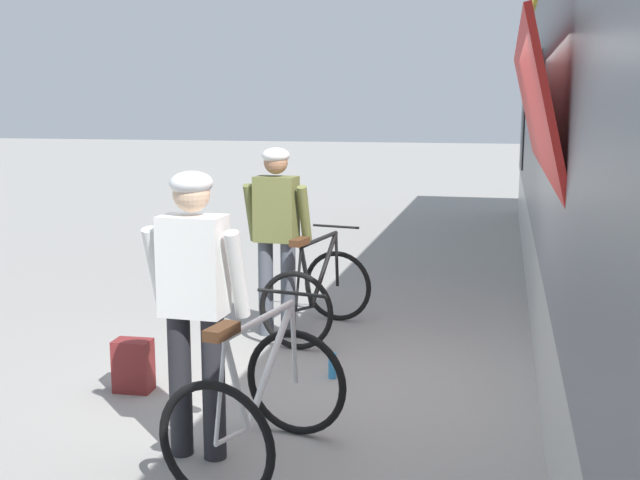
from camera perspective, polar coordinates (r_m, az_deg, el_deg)
name	(u,v)px	position (r m, az deg, el deg)	size (l,w,h in m)	color
ground_plane	(368,391)	(6.01, 3.53, -10.99)	(80.00, 80.00, 0.00)	gray
cyclist_near_in_olive	(276,225)	(7.15, -3.22, 1.13)	(0.62, 0.33, 1.76)	#4C515B
cyclist_far_in_white	(194,289)	(4.69, -9.21, -3.61)	(0.62, 0.32, 1.76)	#232328
bicycle_near_black	(318,293)	(7.30, -0.17, -3.90)	(0.87, 1.17, 0.99)	black
bicycle_far_white	(259,403)	(4.70, -4.50, -11.86)	(0.88, 1.17, 0.99)	black
backpack_on_platform	(133,366)	(6.09, -13.55, -8.96)	(0.28, 0.18, 0.40)	maroon
water_bottle_near_the_bikes	(332,366)	(6.23, 0.91, -9.21)	(0.06, 0.06, 0.21)	#338CCC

